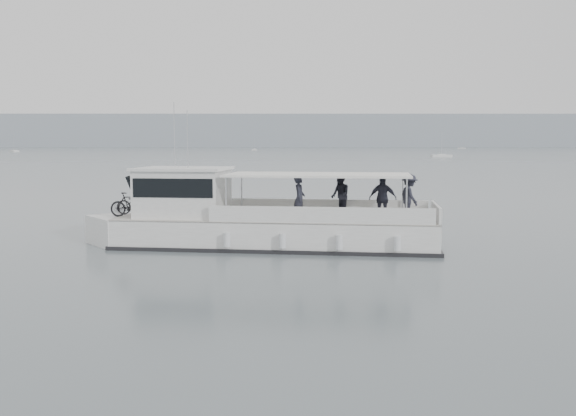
{
  "coord_description": "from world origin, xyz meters",
  "views": [
    {
      "loc": [
        3.42,
        -24.95,
        4.28
      ],
      "look_at": [
        3.53,
        1.11,
        1.6
      ],
      "focal_mm": 40.0,
      "sensor_mm": 36.0,
      "label": 1
    }
  ],
  "objects": [
    {
      "name": "tour_boat",
      "position": [
        1.75,
        1.29,
        1.02
      ],
      "size": [
        14.92,
        5.33,
        6.21
      ],
      "rotation": [
        0.0,
        0.0,
        -0.13
      ],
      "color": "white",
      "rests_on": "ground"
    },
    {
      "name": "headland",
      "position": [
        0.0,
        560.0,
        14.0
      ],
      "size": [
        1400.0,
        90.0,
        28.0
      ],
      "primitive_type": "cube",
      "color": "#939EA8",
      "rests_on": "ground"
    },
    {
      "name": "moored_fleet",
      "position": [
        14.86,
        198.12,
        0.36
      ],
      "size": [
        426.38,
        345.48,
        9.14
      ],
      "color": "white",
      "rests_on": "ground"
    },
    {
      "name": "ground",
      "position": [
        0.0,
        0.0,
        0.0
      ],
      "size": [
        1400.0,
        1400.0,
        0.0
      ],
      "primitive_type": "plane",
      "color": "#515B5F",
      "rests_on": "ground"
    }
  ]
}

